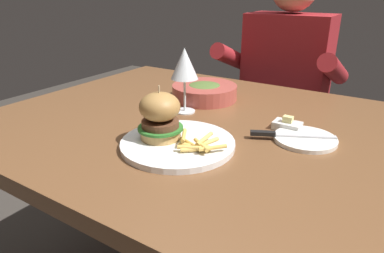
{
  "coord_description": "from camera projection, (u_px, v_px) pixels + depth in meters",
  "views": [
    {
      "loc": [
        0.46,
        -0.76,
        1.09
      ],
      "look_at": [
        0.06,
        -0.14,
        0.78
      ],
      "focal_mm": 32.0,
      "sensor_mm": 36.0,
      "label": 1
    }
  ],
  "objects": [
    {
      "name": "dining_table",
      "position": [
        199.0,
        149.0,
        0.99
      ],
      "size": [
        1.16,
        0.93,
        0.74
      ],
      "color": "brown",
      "rests_on": "ground"
    },
    {
      "name": "wine_glass",
      "position": [
        184.0,
        65.0,
        0.96
      ],
      "size": [
        0.08,
        0.08,
        0.19
      ],
      "color": "silver",
      "rests_on": "dining_table"
    },
    {
      "name": "burger_sandwich",
      "position": [
        159.0,
        115.0,
        0.79
      ],
      "size": [
        0.11,
        0.11,
        0.13
      ],
      "color": "tan",
      "rests_on": "main_plate"
    },
    {
      "name": "table_knife",
      "position": [
        285.0,
        135.0,
        0.83
      ],
      "size": [
        0.19,
        0.1,
        0.01
      ],
      "color": "silver",
      "rests_on": "bread_plate"
    },
    {
      "name": "butter_dish",
      "position": [
        287.0,
        125.0,
        0.89
      ],
      "size": [
        0.07,
        0.05,
        0.04
      ],
      "color": "white",
      "rests_on": "dining_table"
    },
    {
      "name": "diner_person",
      "position": [
        281.0,
        107.0,
        1.6
      ],
      "size": [
        0.51,
        0.36,
        1.18
      ],
      "color": "#282833",
      "rests_on": "ground"
    },
    {
      "name": "main_plate",
      "position": [
        178.0,
        144.0,
        0.8
      ],
      "size": [
        0.27,
        0.27,
        0.01
      ],
      "primitive_type": "cylinder",
      "color": "white",
      "rests_on": "dining_table"
    },
    {
      "name": "bread_plate",
      "position": [
        305.0,
        139.0,
        0.82
      ],
      "size": [
        0.15,
        0.15,
        0.01
      ],
      "primitive_type": "cylinder",
      "color": "white",
      "rests_on": "dining_table"
    },
    {
      "name": "soup_bowl",
      "position": [
        204.0,
        91.0,
        1.12
      ],
      "size": [
        0.21,
        0.21,
        0.05
      ],
      "color": "#B24C42",
      "rests_on": "dining_table"
    },
    {
      "name": "fries_pile",
      "position": [
        198.0,
        144.0,
        0.75
      ],
      "size": [
        0.12,
        0.1,
        0.02
      ],
      "color": "#E0B251",
      "rests_on": "main_plate"
    }
  ]
}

